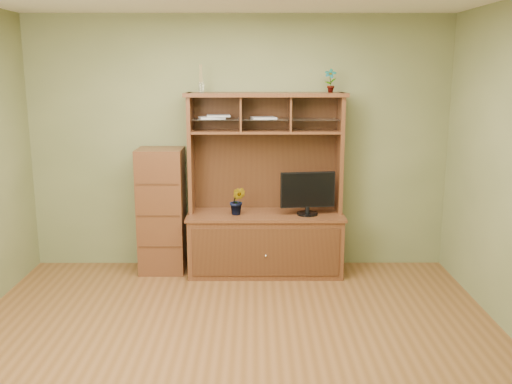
{
  "coord_description": "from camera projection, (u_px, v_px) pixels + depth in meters",
  "views": [
    {
      "loc": [
        0.17,
        -4.11,
        2.13
      ],
      "look_at": [
        0.18,
        1.2,
        0.99
      ],
      "focal_mm": 40.0,
      "sensor_mm": 36.0,
      "label": 1
    }
  ],
  "objects": [
    {
      "name": "reed_diffuser",
      "position": [
        201.0,
        82.0,
        5.8
      ],
      "size": [
        0.06,
        0.06,
        0.28
      ],
      "color": "silver",
      "rests_on": "media_hutch"
    },
    {
      "name": "media_hutch",
      "position": [
        265.0,
        224.0,
        6.04
      ],
      "size": [
        1.66,
        0.61,
        1.9
      ],
      "color": "#4D2716",
      "rests_on": "room"
    },
    {
      "name": "magazines",
      "position": [
        231.0,
        117.0,
        5.88
      ],
      "size": [
        0.82,
        0.25,
        0.04
      ],
      "color": "#BABABF",
      "rests_on": "media_hutch"
    },
    {
      "name": "room",
      "position": [
        232.0,
        178.0,
        4.18
      ],
      "size": [
        4.54,
        4.04,
        2.74
      ],
      "color": "brown",
      "rests_on": "ground"
    },
    {
      "name": "orchid_plant",
      "position": [
        238.0,
        201.0,
        5.9
      ],
      "size": [
        0.19,
        0.17,
        0.3
      ],
      "primitive_type": "imported",
      "rotation": [
        0.0,
        0.0,
        -0.26
      ],
      "color": "#345F20",
      "rests_on": "media_hutch"
    },
    {
      "name": "top_plant",
      "position": [
        330.0,
        81.0,
        5.81
      ],
      "size": [
        0.15,
        0.12,
        0.24
      ],
      "primitive_type": "imported",
      "rotation": [
        0.0,
        0.0,
        -0.27
      ],
      "color": "#346824",
      "rests_on": "media_hutch"
    },
    {
      "name": "side_cabinet",
      "position": [
        162.0,
        211.0,
        6.05
      ],
      "size": [
        0.47,
        0.43,
        1.33
      ],
      "color": "#4D2716",
      "rests_on": "room"
    },
    {
      "name": "monitor",
      "position": [
        308.0,
        192.0,
        5.89
      ],
      "size": [
        0.57,
        0.22,
        0.45
      ],
      "rotation": [
        0.0,
        0.0,
        0.13
      ],
      "color": "black",
      "rests_on": "media_hutch"
    }
  ]
}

